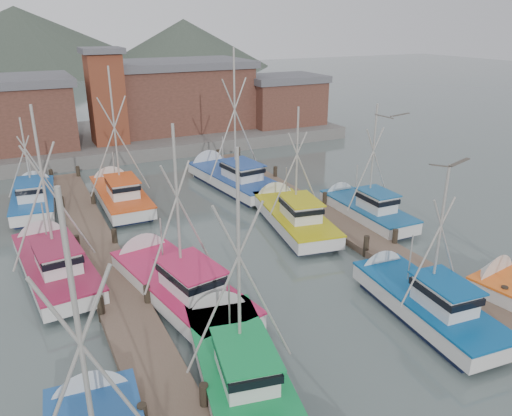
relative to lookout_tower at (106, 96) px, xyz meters
name	(u,v)px	position (x,y,z in m)	size (l,w,h in m)	color
ground	(324,334)	(2.00, -33.00, -5.55)	(260.00, 260.00, 0.00)	#4B5A58
dock_left	(131,322)	(-5.00, -28.96, -5.34)	(2.30, 46.00, 1.50)	brown
dock_right	(392,256)	(9.00, -28.96, -5.34)	(2.30, 46.00, 1.50)	brown
quay	(124,138)	(2.00, 4.00, -4.95)	(44.00, 16.00, 1.20)	slate
shed_center	(177,94)	(8.00, 4.00, -0.86)	(14.84, 9.54, 6.90)	brown
shed_right	(283,99)	(19.00, 1.00, -1.71)	(8.48, 6.36, 5.20)	brown
lookout_tower	(106,96)	(0.00, 0.00, 0.00)	(3.60, 3.60, 8.50)	brown
boat_4	(236,360)	(-2.30, -33.72, -4.87)	(4.24, 9.02, 9.37)	#0F1735
boat_5	(419,299)	(6.56, -33.52, -4.87)	(3.26, 8.49, 7.56)	#0F1735
boat_8	(175,283)	(-2.55, -27.35, -4.87)	(4.60, 9.94, 9.07)	#0F1735
boat_9	(291,215)	(6.56, -22.40, -4.87)	(4.21, 9.37, 8.27)	#0F1735
boat_10	(54,263)	(-7.37, -22.73, -4.87)	(3.86, 9.32, 9.43)	#0F1735
boat_11	(362,209)	(11.23, -23.49, -4.87)	(3.26, 7.96, 8.08)	#0F1735
boat_12	(119,194)	(-2.18, -13.65, -4.87)	(4.03, 9.10, 10.15)	#0F1735
boat_13	(230,177)	(6.34, -13.49, -4.86)	(4.48, 10.51, 11.25)	#0F1735
boat_14	(34,197)	(-7.56, -11.68, -4.88)	(3.34, 8.60, 6.93)	#0F1735
gull_near	(449,165)	(3.13, -37.15, 2.58)	(1.54, 0.60, 0.24)	gray
gull_far	(392,116)	(5.44, -31.92, 2.95)	(1.50, 0.66, 0.24)	gray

